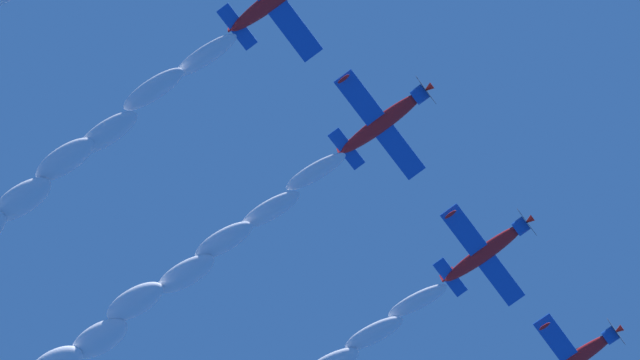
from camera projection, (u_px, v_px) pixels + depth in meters
The scene contains 3 objects.
airplane_lead at pixel (578, 357), 104.08m from camera, with size 8.62×9.55×3.01m.
airplane_left_wingman at pixel (488, 250), 99.74m from camera, with size 8.62×9.57×3.22m.
airplane_right_wingman at pixel (385, 120), 95.10m from camera, with size 8.61×9.57×3.12m.
Camera 1 is at (29.70, -30.49, 1.74)m, focal length 71.80 mm.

